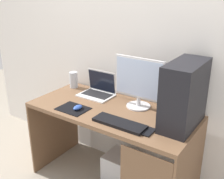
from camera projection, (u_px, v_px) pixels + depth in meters
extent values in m
cube|color=silver|center=(136.00, 38.00, 2.43)|extent=(4.00, 0.04, 2.60)
cube|color=brown|center=(112.00, 111.00, 2.35)|extent=(1.43, 0.66, 0.03)
cube|color=brown|center=(56.00, 127.00, 2.86)|extent=(0.02, 0.66, 0.72)
cube|color=brown|center=(188.00, 178.00, 2.11)|extent=(0.02, 0.66, 0.72)
cube|color=black|center=(184.00, 95.00, 2.00)|extent=(0.22, 0.46, 0.49)
cylinder|color=silver|center=(138.00, 106.00, 2.39)|extent=(0.21, 0.21, 0.01)
cylinder|color=silver|center=(139.00, 101.00, 2.37)|extent=(0.04, 0.04, 0.08)
cube|color=silver|center=(139.00, 78.00, 2.29)|extent=(0.45, 0.02, 0.35)
cube|color=#B2C6EA|center=(138.00, 78.00, 2.28)|extent=(0.42, 0.00, 0.32)
cube|color=white|center=(96.00, 95.00, 2.61)|extent=(0.32, 0.23, 0.01)
cube|color=black|center=(97.00, 94.00, 2.62)|extent=(0.28, 0.15, 0.00)
cube|color=white|center=(102.00, 81.00, 2.65)|extent=(0.32, 0.03, 0.22)
cube|color=black|center=(101.00, 81.00, 2.64)|extent=(0.29, 0.02, 0.19)
cylinder|color=#B7BCC6|center=(74.00, 80.00, 2.80)|extent=(0.08, 0.08, 0.16)
cube|color=black|center=(119.00, 123.00, 2.09)|extent=(0.42, 0.14, 0.02)
cube|color=black|center=(73.00, 109.00, 2.35)|extent=(0.26, 0.20, 0.00)
ellipsoid|color=#2D51B2|center=(78.00, 107.00, 2.32)|extent=(0.06, 0.10, 0.03)
cube|color=black|center=(148.00, 132.00, 1.98)|extent=(0.07, 0.13, 0.01)
cube|color=silver|center=(120.00, 167.00, 2.61)|extent=(0.26, 0.26, 0.26)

